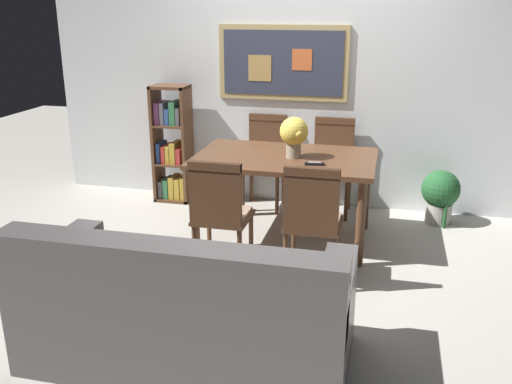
{
  "coord_description": "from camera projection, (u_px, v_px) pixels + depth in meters",
  "views": [
    {
      "loc": [
        0.82,
        -3.98,
        1.94
      ],
      "look_at": [
        -0.08,
        -0.24,
        0.65
      ],
      "focal_mm": 39.4,
      "sensor_mm": 36.0,
      "label": 1
    }
  ],
  "objects": [
    {
      "name": "wall_back_with_painting",
      "position": [
        305.0,
        74.0,
        5.43
      ],
      "size": [
        5.2,
        0.14,
        2.6
      ],
      "color": "silver",
      "rests_on": "ground_plane"
    },
    {
      "name": "dining_chair_near_right",
      "position": [
        312.0,
        215.0,
        3.93
      ],
      "size": [
        0.4,
        0.41,
        0.91
      ],
      "color": "brown",
      "rests_on": "ground_plane"
    },
    {
      "name": "potted_ivy",
      "position": [
        440.0,
        194.0,
        5.16
      ],
      "size": [
        0.35,
        0.35,
        0.55
      ],
      "color": "#B2ADA3",
      "rests_on": "ground_plane"
    },
    {
      "name": "dining_chair_near_left",
      "position": [
        220.0,
        208.0,
        4.06
      ],
      "size": [
        0.4,
        0.41,
        0.91
      ],
      "color": "brown",
      "rests_on": "ground_plane"
    },
    {
      "name": "ground_plane",
      "position": [
        273.0,
        261.0,
        4.47
      ],
      "size": [
        12.0,
        12.0,
        0.0
      ],
      "primitive_type": "plane",
      "color": "#B7B2A8"
    },
    {
      "name": "tv_remote",
      "position": [
        315.0,
        164.0,
        4.41
      ],
      "size": [
        0.16,
        0.07,
        0.02
      ],
      "color": "black",
      "rests_on": "dining_table"
    },
    {
      "name": "dining_chair_far_right",
      "position": [
        332.0,
        158.0,
        5.39
      ],
      "size": [
        0.4,
        0.41,
        0.91
      ],
      "color": "brown",
      "rests_on": "ground_plane"
    },
    {
      "name": "flower_vase",
      "position": [
        294.0,
        134.0,
        4.57
      ],
      "size": [
        0.23,
        0.23,
        0.34
      ],
      "color": "tan",
      "rests_on": "dining_table"
    },
    {
      "name": "dining_chair_far_left",
      "position": [
        266.0,
        153.0,
        5.56
      ],
      "size": [
        0.4,
        0.41,
        0.91
      ],
      "color": "brown",
      "rests_on": "ground_plane"
    },
    {
      "name": "dining_table",
      "position": [
        285.0,
        167.0,
        4.7
      ],
      "size": [
        1.49,
        0.96,
        0.74
      ],
      "color": "brown",
      "rests_on": "ground_plane"
    },
    {
      "name": "leather_couch",
      "position": [
        185.0,
        314.0,
        3.11
      ],
      "size": [
        1.8,
        0.84,
        0.84
      ],
      "color": "#514C4C",
      "rests_on": "ground_plane"
    },
    {
      "name": "bookshelf",
      "position": [
        172.0,
        149.0,
        5.71
      ],
      "size": [
        0.36,
        0.28,
        1.19
      ],
      "color": "brown",
      "rests_on": "ground_plane"
    }
  ]
}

